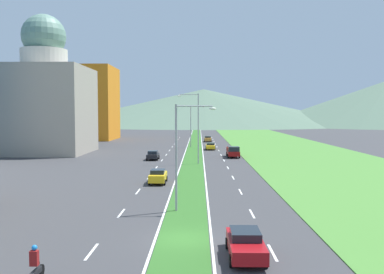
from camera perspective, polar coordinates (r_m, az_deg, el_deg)
ground_plane at (r=26.19m, az=-1.22°, el=-14.05°), size 600.00×600.00×0.00m
grass_median at (r=85.33m, az=0.30°, el=-1.85°), size 3.20×240.00×0.06m
grass_verge_right at (r=87.55m, az=13.92°, el=-1.82°), size 24.00×240.00×0.06m
lane_dash_left_2 at (r=24.78m, az=-13.74°, el=-15.17°), size 0.16×2.80×0.01m
lane_dash_left_3 at (r=33.10m, az=-9.78°, el=-10.36°), size 0.16×2.80×0.01m
lane_dash_left_4 at (r=41.65m, az=-7.49°, el=-7.49°), size 0.16×2.80×0.01m
lane_dash_left_5 at (r=50.31m, az=-6.00°, el=-5.59°), size 0.16×2.80×0.01m
lane_dash_left_6 at (r=59.03m, az=-4.96°, el=-4.25°), size 0.16×2.80×0.01m
lane_dash_left_7 at (r=67.79m, az=-4.19°, el=-3.25°), size 0.16×2.80×0.01m
lane_dash_left_8 at (r=76.58m, az=-3.59°, el=-2.48°), size 0.16×2.80×0.01m
lane_dash_left_9 at (r=85.39m, az=-3.12°, el=-1.87°), size 0.16×2.80×0.01m
lane_dash_left_10 at (r=94.20m, az=-2.74°, el=-1.37°), size 0.16×2.80×0.01m
lane_dash_left_11 at (r=103.03m, az=-2.42°, el=-0.96°), size 0.16×2.80×0.01m
lane_dash_left_12 at (r=111.86m, az=-2.16°, el=-0.62°), size 0.16×2.80×0.01m
lane_dash_left_13 at (r=120.70m, az=-1.93°, el=-0.32°), size 0.16×2.80×0.01m
lane_dash_left_14 at (r=129.55m, az=-1.73°, el=-0.06°), size 0.16×2.80×0.01m
lane_dash_right_2 at (r=24.38m, az=11.09°, el=-15.45°), size 0.16×2.80×0.01m
lane_dash_right_3 at (r=32.80m, az=8.32°, el=-10.48°), size 0.16×2.80×0.01m
lane_dash_right_4 at (r=41.41m, az=6.73°, el=-7.54°), size 0.16×2.80×0.01m
lane_dash_right_5 at (r=50.11m, az=5.71°, el=-5.62°), size 0.16×2.80×0.01m
lane_dash_right_6 at (r=58.87m, az=4.99°, el=-4.27°), size 0.16×2.80×0.01m
lane_dash_right_7 at (r=67.65m, az=4.46°, el=-3.26°), size 0.16×2.80×0.01m
lane_dash_right_8 at (r=76.45m, az=4.06°, el=-2.49°), size 0.16×2.80×0.01m
lane_dash_right_9 at (r=85.27m, az=3.73°, el=-1.88°), size 0.16×2.80×0.01m
lane_dash_right_10 at (r=94.10m, az=3.47°, el=-1.38°), size 0.16×2.80×0.01m
lane_dash_right_11 at (r=102.94m, az=3.25°, el=-0.97°), size 0.16×2.80×0.01m
lane_dash_right_12 at (r=111.78m, az=3.07°, el=-0.62°), size 0.16×2.80×0.01m
lane_dash_right_13 at (r=120.62m, az=2.92°, el=-0.32°), size 0.16×2.80×0.01m
lane_dash_right_14 at (r=129.47m, az=2.78°, el=-0.07°), size 0.16×2.80×0.01m
edge_line_median_left at (r=85.37m, az=-0.87°, el=-1.87°), size 0.16×240.00×0.01m
edge_line_median_right at (r=85.33m, az=1.48°, el=-1.87°), size 0.16×240.00×0.01m
domed_building at (r=84.59m, az=-19.69°, el=4.88°), size 16.42×16.42×26.59m
midrise_colored at (r=123.94m, az=-14.52°, el=4.53°), size 16.86×16.86×21.03m
hill_far_left at (r=333.25m, az=-18.53°, el=4.10°), size 121.82×121.82×25.75m
hill_far_center at (r=291.25m, az=1.64°, el=4.25°), size 215.53×215.53×24.25m
street_lamp_near at (r=32.49m, az=-1.52°, el=-1.69°), size 3.24×0.39×8.51m
street_lamp_mid at (r=62.34m, az=0.58°, el=1.81°), size 3.26×0.28×10.73m
street_lamp_far at (r=92.37m, az=0.05°, el=1.93°), size 3.24×0.28×9.47m
car_0 at (r=23.23m, az=7.42°, el=-14.41°), size 1.97×4.52×1.46m
car_1 at (r=46.06m, az=-4.74°, el=-5.42°), size 1.89×4.14×1.56m
car_2 at (r=110.58m, az=2.21°, el=-0.26°), size 1.95×4.09×1.52m
car_3 at (r=68.80m, az=-5.44°, el=-2.52°), size 1.93×4.08×1.51m
car_4 at (r=87.30m, az=2.57°, el=-1.27°), size 2.01×4.78×1.42m
pickup_truck_0 at (r=72.34m, az=5.72°, el=-2.06°), size 2.18×5.40×2.00m
motorcycle_rider at (r=21.12m, az=-20.92°, el=-16.51°), size 0.36×2.00×1.80m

